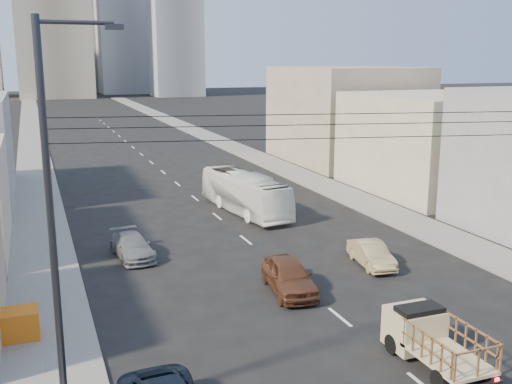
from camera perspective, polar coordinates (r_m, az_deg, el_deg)
sidewalk_left at (r=83.81m, az=-20.51°, el=4.38°), size 3.50×180.00×0.12m
sidewalk_right at (r=87.06m, az=-4.82°, el=5.41°), size 3.50×180.00×0.12m
lane_dashes at (r=68.03m, az=-10.41°, el=3.19°), size 0.15×104.00×0.01m
flatbed_pickup at (r=23.02m, az=16.48°, el=-13.06°), size 1.95×4.41×1.90m
city_bus at (r=43.04m, az=-1.08°, el=-0.08°), size 3.59×10.48×2.86m
sedan_brown at (r=28.68m, az=3.14°, el=-7.98°), size 2.45×4.86×1.59m
sedan_tan at (r=32.76m, az=10.94°, el=-5.83°), size 1.89×4.06×1.29m
sedan_grey at (r=34.16m, az=-11.70°, el=-5.09°), size 2.18×4.57×1.29m
streetlamp_left at (r=17.68m, az=-18.61°, el=-2.58°), size 2.36×0.25×12.00m
overhead_wires at (r=18.89m, az=18.34°, el=6.21°), size 23.01×5.02×0.72m
crate_stack at (r=25.78m, az=-21.98°, el=-11.61°), size 1.80×1.20×1.14m
bldg_right_mid at (r=52.14m, az=16.54°, el=4.50°), size 11.00×14.00×8.00m
bldg_right_far at (r=65.64m, az=8.49°, el=7.32°), size 12.00×16.00×10.00m
midrise_ne at (r=200.55m, az=-12.53°, el=14.90°), size 16.00×16.00×40.00m
midrise_back at (r=214.14m, az=-16.45°, el=15.06°), size 18.00×18.00×44.00m
midrise_east at (r=182.98m, az=-7.67°, el=13.45°), size 14.00×14.00×28.00m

